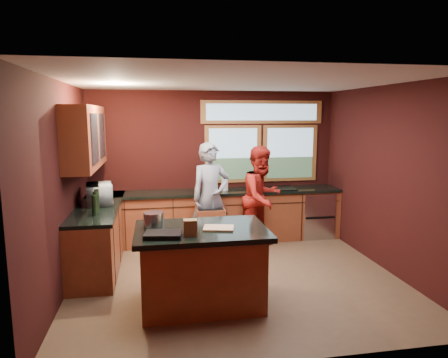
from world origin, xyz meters
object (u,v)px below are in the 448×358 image
object	(u,v)px
person_red	(262,198)
island	(202,266)
stock_pot	(154,220)
cutting_board	(219,228)
person_grey	(211,197)

from	to	relation	value
person_red	island	bearing A→B (deg)	-154.69
stock_pot	person_red	bearing A→B (deg)	44.27
cutting_board	stock_pot	world-z (taller)	stock_pot
island	person_red	size ratio (longest dim) A/B	0.88
stock_pot	person_grey	bearing A→B (deg)	62.33
island	cutting_board	distance (m)	0.52
cutting_board	stock_pot	bearing A→B (deg)	165.07
cutting_board	stock_pot	xyz separation A→B (m)	(-0.75, 0.20, 0.08)
island	stock_pot	bearing A→B (deg)	164.74
person_grey	stock_pot	distance (m)	2.02
person_red	cutting_board	distance (m)	2.23
person_grey	cutting_board	bearing A→B (deg)	-110.29
person_red	stock_pot	size ratio (longest dim) A/B	7.30
island	person_grey	distance (m)	2.02
person_red	stock_pot	bearing A→B (deg)	-167.07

